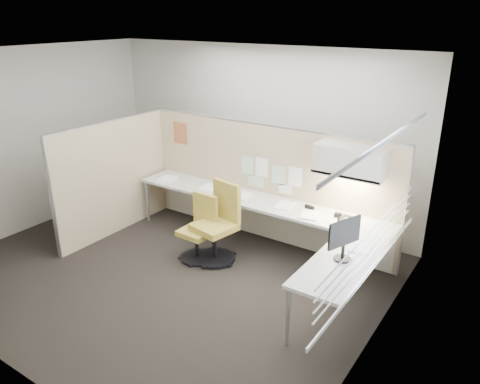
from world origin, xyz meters
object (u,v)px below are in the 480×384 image
Objects in this scene: phone at (347,222)px; desk at (271,216)px; chair_right at (219,225)px; monitor at (344,237)px; chair_left at (200,230)px.

desk is at bearing -170.85° from phone.
chair_right reaches higher than desk.
monitor is (1.92, -0.34, 0.50)m from chair_right.
desk is 0.74m from chair_right.
desk is at bearing 51.93° from chair_right.
phone is at bearing 2.27° from desk.
chair_right is 2.27× the size of monitor.
chair_left is (-0.79, -0.61, -0.18)m from desk.
desk is at bearing 80.73° from monitor.
chair_right is at bearing 101.62° from monitor.
chair_right is (-0.56, -0.48, -0.09)m from desk.
desk is 4.42× the size of chair_left.
chair_left is 0.28m from chair_right.
chair_left is at bearing 106.11° from monitor.
monitor reaches higher than desk.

